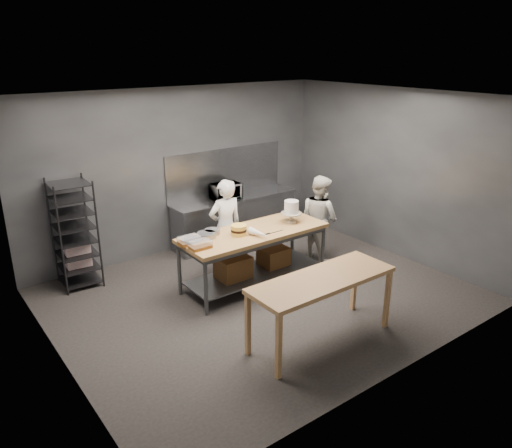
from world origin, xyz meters
The scene contains 16 objects.
ground centered at (0.00, 0.00, 0.00)m, with size 6.00×6.00×0.00m, color black.
back_wall centered at (0.00, 2.50, 1.50)m, with size 6.00×0.04×3.00m, color #4C4F54.
work_table centered at (0.13, 0.41, 0.57)m, with size 2.40×0.90×0.92m.
near_counter centered at (-0.13, -1.43, 0.81)m, with size 2.00×0.70×0.90m.
back_counter centered at (1.00, 2.18, 0.45)m, with size 2.60×0.60×0.90m.
splashback_panel centered at (1.00, 2.48, 1.35)m, with size 2.60×0.02×0.90m, color slate.
speed_rack centered at (-2.11, 2.10, 0.86)m, with size 0.64×0.68×1.75m.
chef_behind centered at (0.04, 1.06, 0.81)m, with size 0.59×0.39×1.63m, color white.
chef_right centered at (1.72, 0.56, 0.77)m, with size 0.75×0.58×1.54m, color silver.
microwave centered at (0.79, 2.18, 1.05)m, with size 0.54×0.37×0.30m, color black.
frosted_cake_stand centered at (0.89, 0.37, 1.14)m, with size 0.34×0.34×0.36m.
layer_cake centered at (-0.15, 0.40, 1.00)m, with size 0.24×0.24×0.16m.
cake_pans centered at (-0.68, 0.59, 0.96)m, with size 0.71×0.42×0.07m.
piping_bag centered at (0.05, 0.13, 0.98)m, with size 0.12×0.12×0.38m, color silver.
offset_spatula centered at (0.31, 0.15, 0.93)m, with size 0.36×0.02×0.02m.
pastry_clamshells centered at (-0.92, 0.41, 0.98)m, with size 0.35×0.46×0.11m.
Camera 1 is at (-4.21, -5.49, 3.66)m, focal length 35.00 mm.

